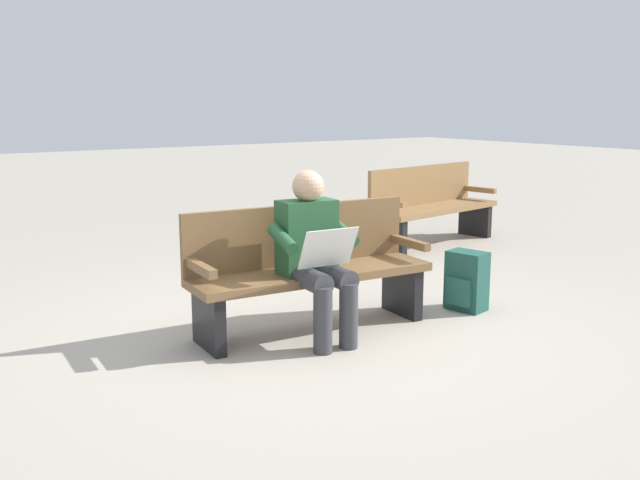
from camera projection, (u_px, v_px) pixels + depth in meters
ground_plane at (313, 330)px, 5.23m from camera, size 40.00×40.00×0.00m
bench_near at (308, 267)px, 5.20m from camera, size 1.84×0.64×0.90m
person_seated at (315, 251)px, 4.94m from camera, size 0.60×0.60×1.18m
backpack at (466, 281)px, 5.70m from camera, size 0.29×0.34×0.47m
bench_far at (431, 205)px, 8.31m from camera, size 1.85×0.74×0.90m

